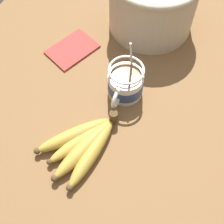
# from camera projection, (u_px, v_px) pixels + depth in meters

# --- Properties ---
(table) EXTENTS (1.02, 1.02, 0.04)m
(table) POSITION_uv_depth(u_px,v_px,m) (128.00, 120.00, 0.77)
(table) COLOR brown
(table) RESTS_ON ground
(coffee_mug) EXTENTS (0.12, 0.09, 0.16)m
(coffee_mug) POSITION_uv_depth(u_px,v_px,m) (125.00, 84.00, 0.75)
(coffee_mug) COLOR white
(coffee_mug) RESTS_ON table
(banana_bunch) EXTENTS (0.21, 0.15, 0.04)m
(banana_bunch) POSITION_uv_depth(u_px,v_px,m) (83.00, 144.00, 0.69)
(banana_bunch) COLOR #4C381E
(banana_bunch) RESTS_ON table
(woven_basket) EXTENTS (0.24, 0.24, 0.17)m
(woven_basket) POSITION_uv_depth(u_px,v_px,m) (153.00, 0.00, 0.83)
(woven_basket) COLOR beige
(woven_basket) RESTS_ON table
(napkin) EXTENTS (0.15, 0.13, 0.01)m
(napkin) POSITION_uv_depth(u_px,v_px,m) (72.00, 49.00, 0.85)
(napkin) COLOR #A33833
(napkin) RESTS_ON table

